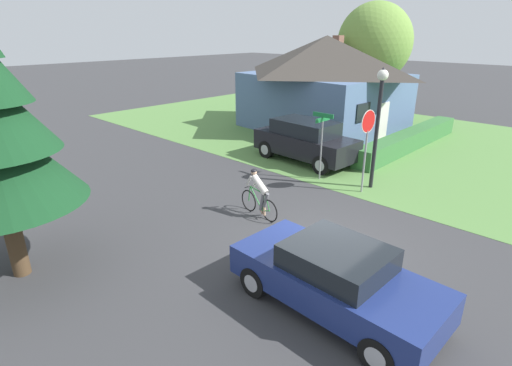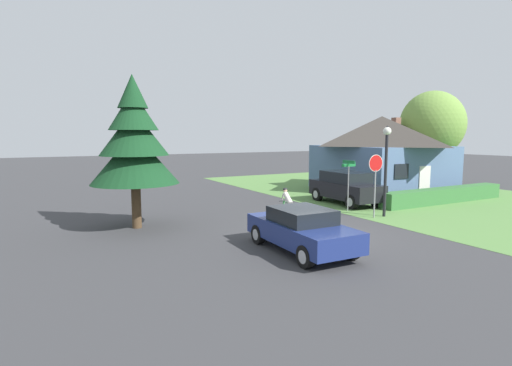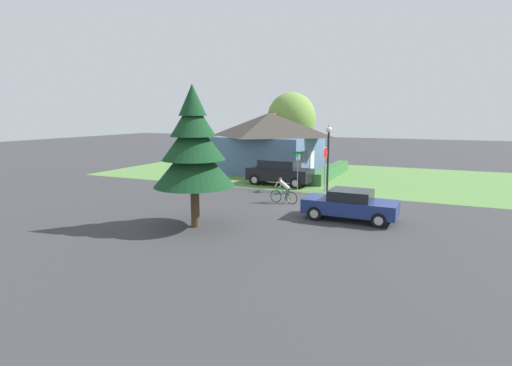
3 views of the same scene
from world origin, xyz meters
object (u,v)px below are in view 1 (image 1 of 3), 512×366
object	(u,v)px
cottage_house	(325,81)
sedan_left_lane	(335,278)
cyclist	(259,194)
stop_sign	(367,134)
parked_suv_right	(305,141)
deciduous_tree_right	(374,43)
street_name_sign	(322,134)
street_lamp	(379,109)

from	to	relation	value
cottage_house	sedan_left_lane	xyz separation A→B (m)	(-13.74, -9.81, -1.96)
cyclist	stop_sign	size ratio (longest dim) A/B	0.58
parked_suv_right	deciduous_tree_right	xyz separation A→B (m)	(11.07, 3.00, 3.78)
cyclist	deciduous_tree_right	world-z (taller)	deciduous_tree_right
deciduous_tree_right	cottage_house	bearing A→B (deg)	177.28
cottage_house	street_name_sign	size ratio (longest dim) A/B	3.46
street_name_sign	stop_sign	bearing A→B (deg)	-91.12
cyclist	deciduous_tree_right	bearing A→B (deg)	-65.30
sedan_left_lane	street_name_sign	world-z (taller)	street_name_sign
parked_suv_right	deciduous_tree_right	distance (m)	12.07
parked_suv_right	sedan_left_lane	bearing A→B (deg)	133.50
stop_sign	sedan_left_lane	bearing A→B (deg)	29.00
cottage_house	street_lamp	bearing A→B (deg)	-130.52
sedan_left_lane	parked_suv_right	world-z (taller)	parked_suv_right
parked_suv_right	street_lamp	size ratio (longest dim) A/B	1.09
sedan_left_lane	deciduous_tree_right	world-z (taller)	deciduous_tree_right
cyclist	street_lamp	bearing A→B (deg)	-99.63
parked_suv_right	deciduous_tree_right	world-z (taller)	deciduous_tree_right
sedan_left_lane	stop_sign	xyz separation A→B (m)	(6.22, 2.87, 1.40)
sedan_left_lane	stop_sign	distance (m)	6.99
cottage_house	street_name_sign	world-z (taller)	cottage_house
sedan_left_lane	cyclist	distance (m)	4.76
parked_suv_right	stop_sign	bearing A→B (deg)	161.19
street_name_sign	deciduous_tree_right	bearing A→B (deg)	21.09
parked_suv_right	stop_sign	xyz separation A→B (m)	(-1.48, -3.70, 1.21)
cyclist	cottage_house	bearing A→B (deg)	-57.35
cottage_house	street_lamp	size ratio (longest dim) A/B	2.08
sedan_left_lane	deciduous_tree_right	distance (m)	21.44
cottage_house	deciduous_tree_right	world-z (taller)	deciduous_tree_right
street_lamp	street_name_sign	bearing A→B (deg)	107.73
street_name_sign	street_lamp	bearing A→B (deg)	-72.27
cottage_house	cyclist	size ratio (longest dim) A/B	5.26
sedan_left_lane	street_name_sign	distance (m)	7.92
stop_sign	street_lamp	distance (m)	1.00
sedan_left_lane	cyclist	size ratio (longest dim) A/B	2.58
sedan_left_lane	street_lamp	world-z (taller)	street_lamp
cottage_house	deciduous_tree_right	distance (m)	5.42
stop_sign	deciduous_tree_right	xyz separation A→B (m)	(12.55, 6.70, 2.57)
sedan_left_lane	parked_suv_right	bearing A→B (deg)	-47.99
cottage_house	stop_sign	size ratio (longest dim) A/B	3.03
cottage_house	deciduous_tree_right	xyz separation A→B (m)	(5.03, -0.24, 2.01)
cyclist	stop_sign	distance (m)	4.46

